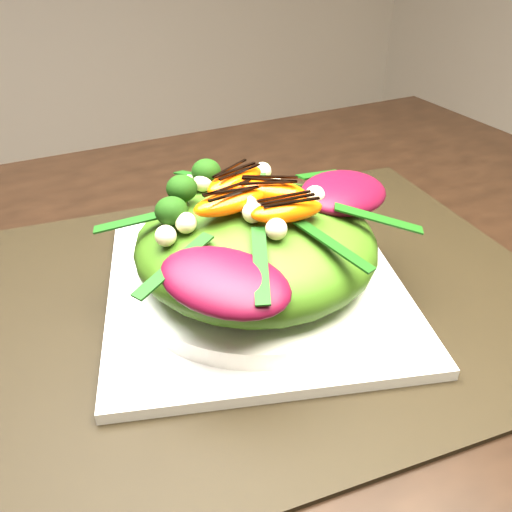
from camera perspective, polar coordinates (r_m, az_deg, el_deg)
name	(u,v)px	position (r m, az deg, el deg)	size (l,w,h in m)	color
dining_table	(13,388)	(0.50, -24.24, -12.59)	(1.60, 0.90, 0.75)	black
placemat	(256,295)	(0.52, 0.00, -4.14)	(0.56, 0.43, 0.00)	black
plate_base	(256,289)	(0.52, 0.00, -3.48)	(0.27, 0.27, 0.01)	silver
salad_bowl	(256,277)	(0.51, 0.00, -2.23)	(0.23, 0.23, 0.02)	white
lettuce_mound	(256,244)	(0.49, 0.00, 1.28)	(0.22, 0.22, 0.08)	#396112
radicchio_leaf	(344,192)	(0.51, 9.29, 6.63)	(0.10, 0.07, 0.02)	#480719
orange_segment	(242,187)	(0.48, -1.47, 7.24)	(0.07, 0.03, 0.02)	#FF4904
broccoli_floret	(186,197)	(0.46, -7.34, 6.20)	(0.04, 0.04, 0.04)	#1A370A
macadamia_nut	(324,210)	(0.46, 7.13, 4.79)	(0.02, 0.02, 0.02)	#FFF5B3
balsamic_drizzle	(242,178)	(0.48, -1.48, 8.26)	(0.04, 0.00, 0.00)	black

